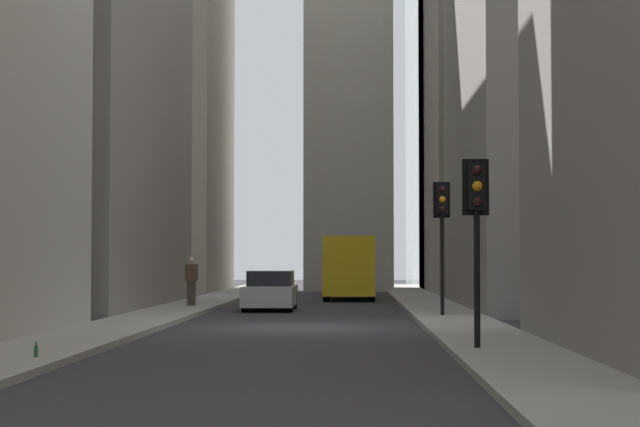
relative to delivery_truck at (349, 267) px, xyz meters
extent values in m
plane|color=#302D30|center=(-20.45, 1.40, -1.46)|extent=(135.00, 135.00, 0.00)
cube|color=gray|center=(-20.45, 5.90, -1.39)|extent=(90.00, 2.20, 0.14)
cube|color=gray|center=(-20.45, -3.10, -1.39)|extent=(90.00, 2.20, 0.14)
cube|color=gray|center=(9.14, -9.20, 11.68)|extent=(15.46, 10.00, 26.29)
cube|color=gray|center=(-9.59, 12.00, 8.74)|extent=(16.60, 10.00, 20.39)
cube|color=gray|center=(10.05, 12.00, 13.62)|extent=(12.65, 10.00, 30.15)
cube|color=#B7B2A5|center=(13.99, 0.06, 10.85)|extent=(5.06, 5.06, 24.61)
cube|color=yellow|center=(-0.91, 0.00, 0.08)|extent=(4.60, 2.25, 2.60)
cube|color=#38383D|center=(2.29, 0.00, -0.27)|extent=(1.90, 2.25, 1.90)
cube|color=black|center=(2.29, 0.00, 0.33)|extent=(1.92, 2.09, 0.64)
cylinder|color=black|center=(2.29, -0.98, -1.02)|extent=(0.88, 0.28, 0.88)
cylinder|color=black|center=(2.29, 0.99, -1.02)|extent=(0.88, 0.28, 0.88)
cylinder|color=black|center=(-2.31, -0.98, -1.02)|extent=(0.88, 0.28, 0.88)
cylinder|color=black|center=(-2.31, 0.99, -1.02)|extent=(0.88, 0.28, 0.88)
cube|color=#B7BABF|center=(-10.48, 2.80, -0.93)|extent=(4.30, 1.78, 0.70)
cube|color=black|center=(-10.28, 2.80, -0.31)|extent=(2.10, 1.58, 0.54)
cylinder|color=black|center=(-11.83, 2.02, -1.14)|extent=(0.64, 0.22, 0.64)
cylinder|color=black|center=(-11.83, 3.58, -1.14)|extent=(0.64, 0.22, 0.64)
cylinder|color=black|center=(-9.13, 2.02, -1.14)|extent=(0.64, 0.22, 0.64)
cylinder|color=black|center=(-9.13, 3.58, -1.14)|extent=(0.64, 0.22, 0.64)
cylinder|color=black|center=(-28.74, -2.54, 0.01)|extent=(0.12, 0.12, 2.65)
cube|color=black|center=(-28.74, -2.54, 1.78)|extent=(0.28, 0.32, 0.90)
cube|color=black|center=(-28.58, -2.54, 1.78)|extent=(0.03, 0.52, 1.10)
sphere|color=black|center=(-28.90, -2.54, 2.08)|extent=(0.20, 0.20, 0.20)
sphere|color=orange|center=(-28.90, -2.54, 1.78)|extent=(0.20, 0.20, 0.20)
sphere|color=black|center=(-28.90, -2.54, 1.48)|extent=(0.20, 0.20, 0.20)
cylinder|color=black|center=(-16.44, -2.88, 0.21)|extent=(0.12, 0.12, 3.06)
cube|color=black|center=(-16.44, -2.88, 2.19)|extent=(0.28, 0.32, 0.90)
cube|color=black|center=(-16.29, -2.88, 2.19)|extent=(0.03, 0.52, 1.10)
sphere|color=black|center=(-16.60, -2.88, 2.49)|extent=(0.20, 0.20, 0.20)
sphere|color=orange|center=(-16.60, -2.88, 2.19)|extent=(0.20, 0.20, 0.20)
sphere|color=black|center=(-16.60, -2.88, 1.89)|extent=(0.20, 0.20, 0.20)
cylinder|color=#473D33|center=(-9.86, 5.66, -0.87)|extent=(0.16, 0.16, 0.91)
cylinder|color=#473D33|center=(-9.86, 5.83, -0.87)|extent=(0.16, 0.16, 0.91)
cube|color=#4C3828|center=(-9.86, 5.74, -0.11)|extent=(0.26, 0.44, 0.60)
sphere|color=beige|center=(-9.86, 5.74, 0.34)|extent=(0.22, 0.22, 0.22)
cylinder|color=#236033|center=(-31.07, 5.34, -1.22)|extent=(0.07, 0.07, 0.20)
cylinder|color=#236033|center=(-31.07, 5.34, -1.08)|extent=(0.03, 0.03, 0.07)
camera|label=1|loc=(-50.07, -0.14, 0.38)|focal=61.92mm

